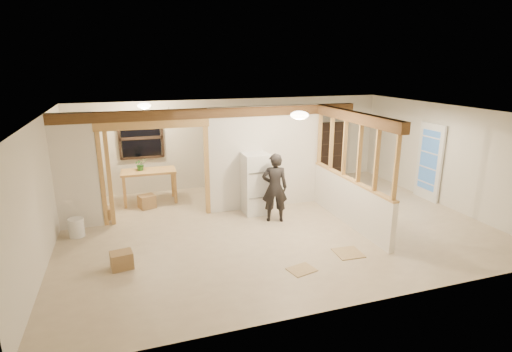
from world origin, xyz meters
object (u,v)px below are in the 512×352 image
object	(u,v)px
bookshelf	(332,150)
woman	(275,188)
refrigerator	(256,184)
shop_vac	(91,208)
work_table	(150,186)

from	to	relation	value
bookshelf	woman	bearing A→B (deg)	-136.54
refrigerator	woman	xyz separation A→B (m)	(0.24, -0.62, 0.06)
bookshelf	shop_vac	bearing A→B (deg)	-168.90
refrigerator	shop_vac	world-z (taller)	refrigerator
work_table	shop_vac	distance (m)	1.57
refrigerator	work_table	world-z (taller)	refrigerator
woman	work_table	size ratio (longest dim) A/B	1.17
refrigerator	woman	size ratio (longest dim) A/B	0.92
refrigerator	bookshelf	xyz separation A→B (m)	(3.20, 2.19, 0.13)
work_table	bookshelf	xyz separation A→B (m)	(5.56, 0.61, 0.43)
bookshelf	work_table	bearing A→B (deg)	-173.69
refrigerator	woman	distance (m)	0.67
refrigerator	shop_vac	xyz separation A→B (m)	(-3.72, 0.83, -0.46)
shop_vac	refrigerator	bearing A→B (deg)	-12.53
refrigerator	bookshelf	bearing A→B (deg)	34.32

